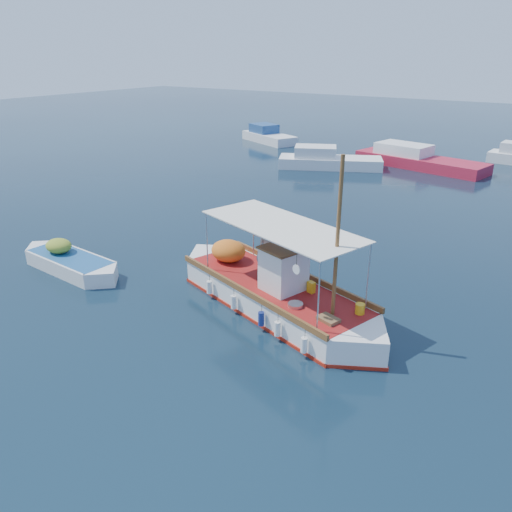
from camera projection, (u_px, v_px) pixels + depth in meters
The scene contains 6 objects.
ground at pixel (270, 294), 18.24m from camera, with size 160.00×160.00×0.00m, color black.
fishing_caique at pixel (273, 293), 17.17m from camera, with size 9.21×4.65×5.90m.
dinghy at pixel (70, 263), 20.12m from camera, with size 5.51×1.83×1.35m.
bg_boat_nw at pixel (327, 161), 37.34m from camera, with size 7.86×5.38×1.80m.
bg_boat_n at pixel (416, 160), 37.66m from camera, with size 10.15×4.82×1.80m.
bg_boat_far_w at pixel (268, 137), 47.80m from camera, with size 6.60×4.67×1.80m.
Camera 1 is at (8.49, -13.93, 8.28)m, focal length 35.00 mm.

